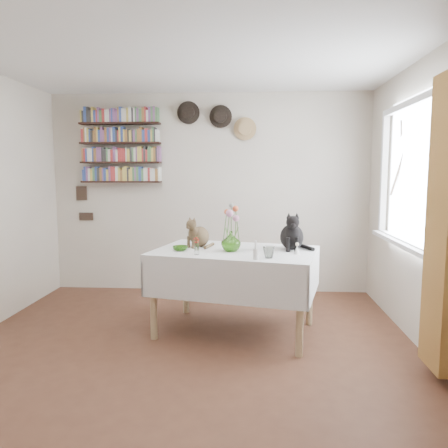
# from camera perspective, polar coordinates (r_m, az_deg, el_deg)

# --- Properties ---
(room) EXTENTS (4.08, 4.58, 2.58)m
(room) POSITION_cam_1_polar(r_m,az_deg,el_deg) (3.32, -5.81, 2.10)
(room) COLOR brown
(room) RESTS_ON ground
(window) EXTENTS (0.12, 1.52, 1.32)m
(window) POSITION_cam_1_polar(r_m,az_deg,el_deg) (4.30, 23.02, 4.61)
(window) COLOR white
(window) RESTS_ON room
(curtain) EXTENTS (0.12, 0.38, 2.10)m
(curtain) POSITION_cam_1_polar(r_m,az_deg,el_deg) (3.44, 26.83, -0.11)
(curtain) COLOR brown
(curtain) RESTS_ON room
(dining_table) EXTENTS (1.66, 1.26, 0.79)m
(dining_table) POSITION_cam_1_polar(r_m,az_deg,el_deg) (4.14, 1.48, -6.08)
(dining_table) COLOR white
(dining_table) RESTS_ON room
(tabby_cat) EXTENTS (0.32, 0.33, 0.30)m
(tabby_cat) POSITION_cam_1_polar(r_m,az_deg,el_deg) (4.28, -3.20, -0.94)
(tabby_cat) COLOR brown
(tabby_cat) RESTS_ON dining_table
(black_cat) EXTENTS (0.26, 0.32, 0.37)m
(black_cat) POSITION_cam_1_polar(r_m,az_deg,el_deg) (4.17, 8.86, -0.78)
(black_cat) COLOR black
(black_cat) RESTS_ON dining_table
(flower_vase) EXTENTS (0.24, 0.24, 0.19)m
(flower_vase) POSITION_cam_1_polar(r_m,az_deg,el_deg) (4.02, 0.92, -2.27)
(flower_vase) COLOR #76C045
(flower_vase) RESTS_ON dining_table
(green_bowl) EXTENTS (0.19, 0.19, 0.04)m
(green_bowl) POSITION_cam_1_polar(r_m,az_deg,el_deg) (4.08, -5.75, -3.19)
(green_bowl) COLOR #76C045
(green_bowl) RESTS_ON dining_table
(drinking_glass) EXTENTS (0.15, 0.15, 0.10)m
(drinking_glass) POSITION_cam_1_polar(r_m,az_deg,el_deg) (3.74, 5.89, -3.69)
(drinking_glass) COLOR white
(drinking_glass) RESTS_ON dining_table
(candlestick) EXTENTS (0.04, 0.04, 0.16)m
(candlestick) POSITION_cam_1_polar(r_m,az_deg,el_deg) (3.65, 4.15, -3.84)
(candlestick) COLOR white
(candlestick) RESTS_ON dining_table
(berry_jar) EXTENTS (0.05, 0.05, 0.18)m
(berry_jar) POSITION_cam_1_polar(r_m,az_deg,el_deg) (3.88, -3.58, -2.79)
(berry_jar) COLOR white
(berry_jar) RESTS_ON dining_table
(porcelain_figurine) EXTENTS (0.06, 0.06, 0.11)m
(porcelain_figurine) POSITION_cam_1_polar(r_m,az_deg,el_deg) (3.94, 9.53, -3.26)
(porcelain_figurine) COLOR white
(porcelain_figurine) RESTS_ON dining_table
(flower_bouquet) EXTENTS (0.17, 0.12, 0.39)m
(flower_bouquet) POSITION_cam_1_polar(r_m,az_deg,el_deg) (4.00, 0.94, 1.28)
(flower_bouquet) COLOR #4C7233
(flower_bouquet) RESTS_ON flower_vase
(bookshelf_unit) EXTENTS (1.00, 0.16, 0.91)m
(bookshelf_unit) POSITION_cam_1_polar(r_m,az_deg,el_deg) (5.68, -13.35, 9.87)
(bookshelf_unit) COLOR black
(bookshelf_unit) RESTS_ON room
(wall_hats) EXTENTS (0.98, 0.09, 0.48)m
(wall_hats) POSITION_cam_1_polar(r_m,az_deg,el_deg) (5.50, -0.81, 13.54)
(wall_hats) COLOR black
(wall_hats) RESTS_ON room
(wall_art_plaques) EXTENTS (0.21, 0.02, 0.44)m
(wall_art_plaques) POSITION_cam_1_polar(r_m,az_deg,el_deg) (5.92, -17.87, 2.64)
(wall_art_plaques) COLOR #38281E
(wall_art_plaques) RESTS_ON room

